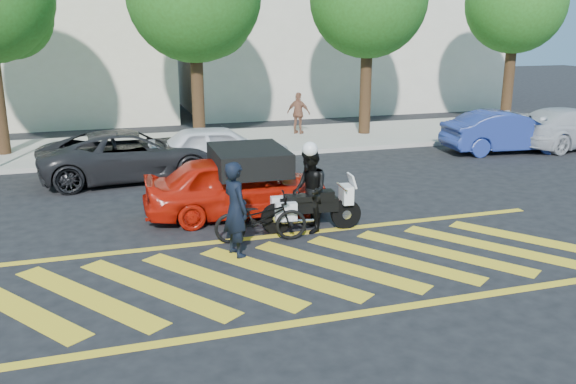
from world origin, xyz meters
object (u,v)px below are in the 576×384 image
object	(u,v)px
officer_moto	(310,191)
parked_mid_right	(220,149)
bicycle	(261,218)
red_convertible	(237,186)
parked_mid_left	(131,155)
officer_bike	(236,209)
police_motorcycle	(310,207)
parked_far_right	(571,128)
parked_right	(506,132)

from	to	relation	value
officer_moto	parked_mid_right	world-z (taller)	officer_moto
bicycle	parked_mid_right	xyz separation A→B (m)	(0.40, 6.11, 0.22)
red_convertible	parked_mid_left	bearing A→B (deg)	27.52
officer_bike	officer_moto	xyz separation A→B (m)	(1.81, 0.91, -0.02)
police_motorcycle	parked_far_right	bearing A→B (deg)	31.03
police_motorcycle	parked_mid_left	distance (m)	6.68
bicycle	parked_right	distance (m)	12.06
parked_mid_right	parked_far_right	size ratio (longest dim) A/B	0.86
bicycle	parked_mid_right	size ratio (longest dim) A/B	0.45
parked_mid_right	officer_bike	bearing A→B (deg)	174.91
officer_moto	parked_mid_right	bearing A→B (deg)	-167.40
red_convertible	parked_far_right	size ratio (longest dim) A/B	0.86
officer_moto	officer_bike	bearing A→B (deg)	-58.10
officer_bike	parked_far_right	distance (m)	15.32
parked_mid_left	police_motorcycle	bearing A→B (deg)	-155.21
bicycle	parked_right	size ratio (longest dim) A/B	0.44
police_motorcycle	parked_mid_left	xyz separation A→B (m)	(-3.32, 5.80, 0.18)
police_motorcycle	parked_mid_right	distance (m)	5.85
officer_bike	parked_right	bearing A→B (deg)	-75.17
bicycle	officer_moto	size ratio (longest dim) A/B	1.05
red_convertible	parked_right	xyz separation A→B (m)	(10.47, 4.30, -0.01)
officer_bike	parked_right	size ratio (longest dim) A/B	0.43
bicycle	parked_right	bearing A→B (deg)	-52.84
red_convertible	parked_far_right	distance (m)	13.88
officer_bike	parked_mid_left	size ratio (longest dim) A/B	0.36
officer_bike	parked_right	distance (m)	12.93
red_convertible	parked_mid_right	bearing A→B (deg)	-4.53
bicycle	parked_mid_left	world-z (taller)	parked_mid_left
parked_mid_right	parked_far_right	xyz separation A→B (m)	(12.73, 0.00, -0.00)
red_convertible	parked_far_right	bearing A→B (deg)	-70.22
bicycle	officer_bike	bearing A→B (deg)	139.36
police_motorcycle	parked_far_right	xyz separation A→B (m)	(11.95, 5.80, 0.19)
officer_bike	police_motorcycle	world-z (taller)	officer_bike
red_convertible	parked_mid_right	xyz separation A→B (m)	(0.47, 4.30, 0.00)
bicycle	police_motorcycle	world-z (taller)	bicycle
police_motorcycle	red_convertible	bearing A→B (deg)	134.88
parked_mid_right	bicycle	bearing A→B (deg)	-179.94
bicycle	parked_mid_left	size ratio (longest dim) A/B	0.37
parked_right	parked_mid_left	bearing A→B (deg)	95.54
parked_mid_right	parked_right	xyz separation A→B (m)	(10.00, 0.00, -0.01)
parked_mid_left	parked_mid_right	bearing A→B (deg)	-95.01
parked_mid_left	parked_mid_right	xyz separation A→B (m)	(2.55, -0.00, 0.01)
officer_bike	bicycle	bearing A→B (deg)	-63.80
officer_moto	parked_mid_left	bearing A→B (deg)	-145.15
bicycle	red_convertible	world-z (taller)	red_convertible
parked_mid_left	bicycle	bearing A→B (deg)	-165.64
bicycle	officer_moto	bearing A→B (deg)	-68.19
officer_bike	parked_mid_left	xyz separation A→B (m)	(-1.50, 6.71, -0.21)
parked_mid_left	parked_far_right	distance (m)	15.28
red_convertible	parked_mid_right	distance (m)	4.33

